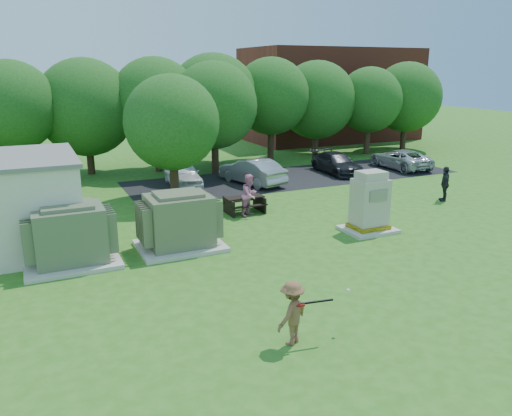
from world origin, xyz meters
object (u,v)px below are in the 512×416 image
car_white (183,174)px  car_dark (336,163)px  transformer_left (70,236)px  person_at_picnic (250,195)px  transformer_right (179,222)px  generator_cabinet (369,205)px  batter (292,313)px  car_silver_b (400,159)px  car_silver_a (252,171)px  picnic_table (244,203)px  person_walking_right (445,184)px

car_white → car_dark: (9.67, -0.56, -0.06)m
transformer_left → person_at_picnic: size_ratio=1.61×
transformer_left → car_white: transformer_left is taller
transformer_right → generator_cabinet: 7.50m
transformer_left → batter: (4.23, -7.42, -0.19)m
transformer_left → car_dark: (16.34, 8.92, -0.34)m
transformer_right → car_silver_b: transformer_right is taller
transformer_right → generator_cabinet: (7.39, -1.27, 0.10)m
car_silver_a → car_silver_b: (10.57, 0.07, -0.09)m
transformer_right → car_dark: size_ratio=0.69×
transformer_left → person_at_picnic: transformer_left is taller
transformer_right → person_at_picnic: (3.99, 2.73, -0.04)m
generator_cabinet → car_white: (-4.42, 10.76, -0.38)m
picnic_table → car_white: (-0.98, 6.24, 0.23)m
picnic_table → car_dark: 10.38m
transformer_left → person_at_picnic: bearing=19.6°
transformer_left → transformer_right: size_ratio=1.00×
person_walking_right → car_dark: bearing=-138.8°
car_white → car_dark: size_ratio=0.94×
generator_cabinet → car_silver_a: size_ratio=0.56×
generator_cabinet → person_at_picnic: 5.25m
car_dark → transformer_right: bearing=-141.3°
transformer_left → person_walking_right: 17.41m
transformer_right → generator_cabinet: generator_cabinet is taller
transformer_right → picnic_table: bearing=39.4°
batter → generator_cabinet: bearing=-166.2°
generator_cabinet → person_walking_right: bearing=20.3°
person_walking_right → person_at_picnic: bearing=-66.2°
generator_cabinet → person_at_picnic: bearing=130.3°
person_walking_right → car_silver_a: person_walking_right is taller
generator_cabinet → person_walking_right: generator_cabinet is taller
car_white → car_dark: 9.69m
generator_cabinet → car_white: 11.64m
transformer_right → car_silver_a: bearing=51.6°
generator_cabinet → car_silver_a: (-0.72, 9.68, -0.34)m
person_at_picnic → car_dark: 10.64m
transformer_right → car_white: size_ratio=0.74×
person_walking_right → car_white: size_ratio=0.42×
batter → car_silver_b: size_ratio=0.35×
transformer_left → car_silver_a: 13.35m
person_walking_right → car_white: person_walking_right is taller
car_silver_b → generator_cabinet: bearing=45.5°
car_silver_a → picnic_table: bearing=47.1°
transformer_left → generator_cabinet: (11.09, -1.27, 0.10)m
transformer_right → person_walking_right: size_ratio=1.75×
person_walking_right → car_silver_b: bearing=-171.9°
batter → car_silver_a: (6.13, 15.83, -0.06)m
generator_cabinet → car_silver_b: (9.84, 9.76, -0.44)m
batter → transformer_left: bearing=-88.4°
picnic_table → person_walking_right: person_walking_right is taller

